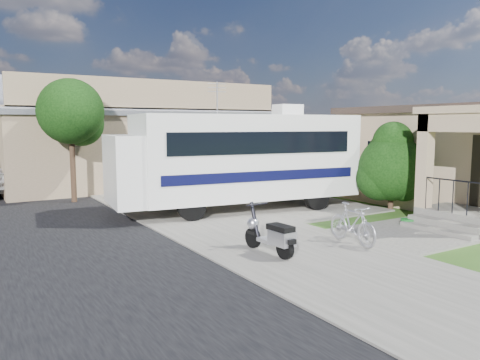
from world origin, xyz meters
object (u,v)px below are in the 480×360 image
pickup_truck (3,173)px  bicycle (352,226)px  motorhome (238,157)px  scooter (272,235)px  garden_hose (407,223)px  shrub (392,165)px

pickup_truck → bicycle: bearing=108.9°
bicycle → pickup_truck: (-6.27, 14.39, 0.33)m
pickup_truck → motorhome: bearing=120.6°
scooter → garden_hose: 5.21m
scooter → shrub: bearing=17.3°
shrub → pickup_truck: size_ratio=0.51×
motorhome → bicycle: 5.56m
shrub → bicycle: bearing=-148.4°
bicycle → motorhome: bearing=93.4°
motorhome → scooter: size_ratio=5.17×
motorhome → scooter: bearing=-106.8°
bicycle → garden_hose: (2.99, 0.80, -0.40)m
motorhome → pickup_truck: size_ratio=1.44×
scooter → bicycle: bearing=-10.2°
bicycle → scooter: bearing=177.5°
shrub → garden_hose: shrub is taller
shrub → pickup_truck: bearing=133.4°
shrub → garden_hose: (-1.64, -2.05, -1.45)m
motorhome → scooter: (-2.25, -5.14, -1.33)m
garden_hose → shrub: bearing=51.3°
scooter → bicycle: size_ratio=1.01×
motorhome → shrub: 5.23m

